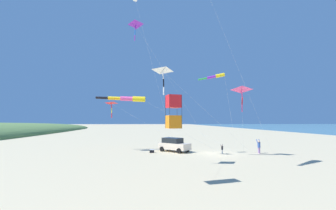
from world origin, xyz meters
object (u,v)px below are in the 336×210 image
person_child_green_jacket (222,149)px  parked_car (174,145)px  kite_windsock_blue_topmost (215,76)px  kite_windsock_green_low_center (128,99)px  kite_box_rainbow_low_near (173,112)px  person_adult_flyer (259,146)px  kite_delta_small_distant (163,71)px  kite_delta_checkered_midright (136,25)px  kite_delta_long_streamer_left (241,90)px  kite_delta_purple_drifting (111,103)px  cooler_box (152,151)px

person_child_green_jacket → parked_car: bearing=-22.2°
kite_windsock_blue_topmost → kite_windsock_green_low_center: bearing=-29.8°
kite_box_rainbow_low_near → kite_windsock_green_low_center: (5.06, -16.83, 2.61)m
parked_car → person_adult_flyer: bearing=167.4°
kite_box_rainbow_low_near → kite_delta_small_distant: bearing=-85.4°
kite_delta_small_distant → kite_delta_checkered_midright: bearing=-57.2°
kite_windsock_blue_topmost → kite_delta_long_streamer_left: bearing=-172.8°
kite_delta_long_streamer_left → kite_delta_checkered_midright: size_ratio=0.53×
kite_delta_checkered_midright → kite_windsock_blue_topmost: bearing=-179.9°
person_adult_flyer → kite_delta_purple_drifting: 20.44m
person_child_green_jacket → kite_delta_checkered_midright: size_ratio=0.07×
cooler_box → kite_windsock_blue_topmost: kite_windsock_blue_topmost is taller
kite_delta_purple_drifting → kite_windsock_blue_topmost: bearing=157.2°
kite_delta_checkered_midright → kite_delta_small_distant: kite_delta_checkered_midright is taller
kite_windsock_blue_topmost → kite_windsock_green_low_center: kite_windsock_blue_topmost is taller
person_child_green_jacket → kite_delta_checkered_midright: kite_delta_checkered_midright is taller
cooler_box → person_child_green_jacket: person_child_green_jacket is taller
kite_delta_small_distant → person_adult_flyer: bearing=-150.8°
parked_car → kite_delta_small_distant: 12.51m
kite_delta_purple_drifting → cooler_box: bearing=164.7°
person_child_green_jacket → kite_delta_purple_drifting: bearing=-11.8°
kite_delta_purple_drifting → kite_delta_small_distant: kite_delta_small_distant is taller
parked_car → kite_windsock_blue_topmost: 10.74m
person_child_green_jacket → kite_box_rainbow_low_near: size_ratio=0.10×
parked_car → kite_delta_small_distant: (1.91, 9.49, 7.91)m
kite_delta_long_streamer_left → kite_delta_small_distant: size_ratio=0.67×
kite_delta_small_distant → parked_car: bearing=-101.4°
kite_windsock_blue_topmost → kite_windsock_green_low_center: (10.99, -6.29, -2.06)m
kite_delta_small_distant → kite_windsock_green_low_center: bearing=-67.2°
kite_delta_purple_drifting → kite_windsock_green_low_center: (-2.16, -0.77, 0.73)m
person_adult_flyer → kite_delta_long_streamer_left: (2.97, 2.05, 6.92)m
person_child_green_jacket → kite_windsock_green_low_center: size_ratio=0.06×
kite_delta_long_streamer_left → kite_delta_small_distant: kite_delta_small_distant is taller
person_child_green_jacket → kite_delta_checkered_midright: 18.44m
kite_delta_purple_drifting → kite_windsock_green_low_center: kite_windsock_green_low_center is taller
kite_box_rainbow_low_near → kite_delta_purple_drifting: 17.71m
cooler_box → person_adult_flyer: 13.83m
cooler_box → kite_delta_checkered_midright: 15.79m
kite_delta_purple_drifting → kite_delta_checkered_midright: kite_delta_checkered_midright is taller
kite_box_rainbow_low_near → kite_windsock_green_low_center: kite_windsock_green_low_center is taller
kite_windsock_green_low_center → kite_windsock_blue_topmost: bearing=150.2°
parked_car → person_adult_flyer: parked_car is taller
cooler_box → person_adult_flyer: bearing=173.8°
kite_delta_purple_drifting → kite_windsock_green_low_center: bearing=-160.3°
person_adult_flyer → person_child_green_jacket: person_adult_flyer is taller
parked_car → kite_windsock_blue_topmost: bearing=132.6°
kite_delta_purple_drifting → kite_delta_checkered_midright: bearing=124.3°
person_child_green_jacket → kite_windsock_green_low_center: (12.43, -3.83, 6.70)m
person_adult_flyer → kite_delta_purple_drifting: bearing=-8.9°
kite_windsock_blue_topmost → kite_delta_long_streamer_left: size_ratio=1.17×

